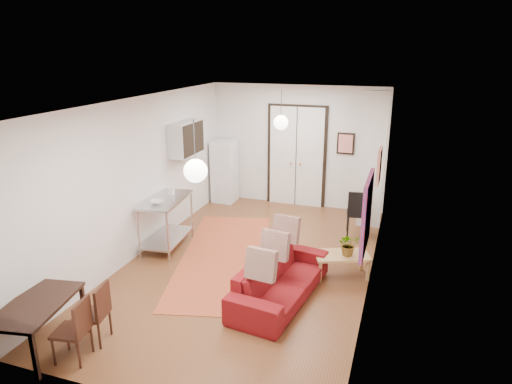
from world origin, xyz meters
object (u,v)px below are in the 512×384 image
(dining_table, at_px, (37,308))
(dining_chair_near, at_px, (95,306))
(coffee_table, at_px, (342,257))
(dining_chair_far, at_px, (75,322))
(kitchen_counter, at_px, (166,215))
(fridge, at_px, (225,171))
(black_side_chair, at_px, (359,207))
(sofa, at_px, (281,279))

(dining_table, distance_m, dining_chair_near, 0.69)
(coffee_table, xyz_separation_m, dining_chair_far, (-2.85, -3.16, 0.13))
(coffee_table, distance_m, dining_table, 4.66)
(kitchen_counter, bearing_deg, dining_table, -95.79)
(fridge, bearing_deg, black_side_chair, -16.00)
(coffee_table, distance_m, fridge, 4.58)
(kitchen_counter, bearing_deg, sofa, -29.33)
(coffee_table, height_order, black_side_chair, black_side_chair)
(kitchen_counter, xyz_separation_m, black_side_chair, (3.44, 1.83, -0.07))
(sofa, distance_m, coffee_table, 1.29)
(dining_table, bearing_deg, kitchen_counter, 90.00)
(dining_chair_near, bearing_deg, dining_chair_far, -9.93)
(coffee_table, relative_size, dining_table, 0.79)
(coffee_table, bearing_deg, black_side_chair, 88.25)
(kitchen_counter, bearing_deg, dining_chair_far, -86.55)
(kitchen_counter, xyz_separation_m, dining_chair_far, (0.53, -3.27, -0.18))
(dining_table, relative_size, black_side_chair, 1.30)
(sofa, relative_size, dining_chair_far, 2.62)
(dining_chair_near, height_order, dining_chair_far, same)
(sofa, relative_size, coffee_table, 2.12)
(coffee_table, bearing_deg, dining_table, -136.52)
(coffee_table, bearing_deg, kitchen_counter, 178.17)
(dining_table, height_order, dining_chair_near, dining_chair_near)
(sofa, relative_size, kitchen_counter, 1.60)
(fridge, bearing_deg, kitchen_counter, -87.99)
(coffee_table, xyz_separation_m, dining_chair_near, (-2.85, -2.77, 0.13))
(fridge, distance_m, dining_chair_near, 5.86)
(kitchen_counter, xyz_separation_m, fridge, (-0.00, 2.95, 0.11))
(kitchen_counter, bearing_deg, black_side_chair, 22.23)
(dining_chair_near, bearing_deg, kitchen_counter, -179.47)
(dining_table, xyz_separation_m, dining_chair_near, (0.53, 0.43, -0.12))
(dining_table, bearing_deg, black_side_chair, 56.23)
(dining_chair_far, bearing_deg, coffee_table, 128.09)
(fridge, distance_m, dining_chair_far, 6.25)
(black_side_chair, bearing_deg, dining_chair_near, 50.10)
(kitchen_counter, distance_m, fridge, 2.95)
(fridge, height_order, black_side_chair, fridge)
(black_side_chair, bearing_deg, sofa, 65.79)
(sofa, xyz_separation_m, dining_chair_far, (-2.06, -2.14, 0.16))
(sofa, relative_size, dining_chair_near, 2.62)
(fridge, xyz_separation_m, dining_chair_far, (0.53, -6.22, -0.29))
(kitchen_counter, relative_size, dining_table, 1.04)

